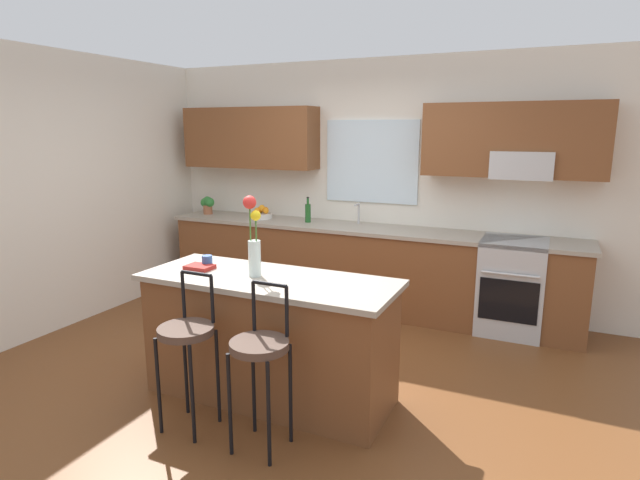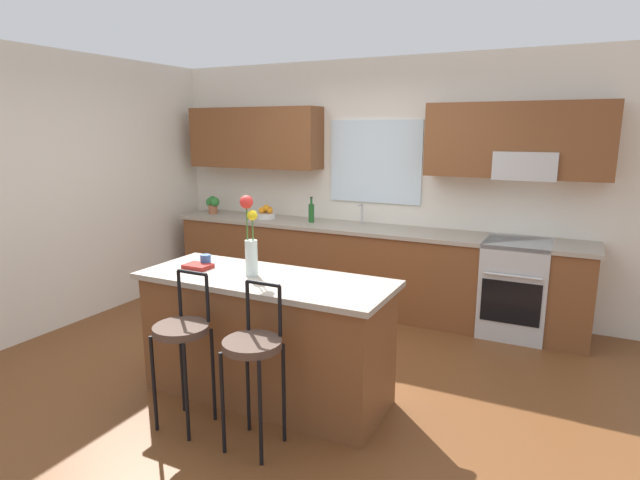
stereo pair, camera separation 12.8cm
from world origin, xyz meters
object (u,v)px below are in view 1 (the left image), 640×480
object	(u,v)px
potted_plant_small	(208,204)
mug_ceramic	(207,261)
kitchen_island	(269,337)
flower_vase	(253,239)
fruit_bowl_oranges	(262,214)
oven_range	(511,286)
bar_stool_middle	(260,352)
bar_stool_near	(187,337)
cookbook	(200,267)
bottle_olive_oil	(308,212)

from	to	relation	value
potted_plant_small	mug_ceramic	bearing A→B (deg)	-53.37
kitchen_island	flower_vase	size ratio (longest dim) A/B	3.22
flower_vase	fruit_bowl_oranges	size ratio (longest dim) A/B	2.41
oven_range	bar_stool_middle	size ratio (longest dim) A/B	0.88
bar_stool_near	mug_ceramic	xyz separation A→B (m)	(-0.29, 0.63, 0.33)
bar_stool_near	potted_plant_small	world-z (taller)	potted_plant_small
bar_stool_near	fruit_bowl_oranges	world-z (taller)	fruit_bowl_oranges
bar_stool_middle	fruit_bowl_oranges	distance (m)	3.15
kitchen_island	flower_vase	distance (m)	0.73
flower_vase	potted_plant_small	distance (m)	2.92
flower_vase	cookbook	distance (m)	0.54
mug_ceramic	fruit_bowl_oranges	distance (m)	2.20
bar_stool_middle	bar_stool_near	bearing A→B (deg)	180.00
oven_range	bar_stool_near	bearing A→B (deg)	-123.59
oven_range	fruit_bowl_oranges	xyz separation A→B (m)	(-2.82, 0.03, 0.52)
bar_stool_near	bar_stool_middle	xyz separation A→B (m)	(0.55, 0.00, 0.00)
flower_vase	mug_ceramic	world-z (taller)	flower_vase
oven_range	cookbook	size ratio (longest dim) A/B	4.60
kitchen_island	bar_stool_near	world-z (taller)	bar_stool_near
kitchen_island	flower_vase	world-z (taller)	flower_vase
flower_vase	bar_stool_middle	bearing A→B (deg)	-55.94
kitchen_island	bar_stool_near	size ratio (longest dim) A/B	1.79
flower_vase	kitchen_island	bearing A→B (deg)	5.97
mug_ceramic	flower_vase	bearing A→B (deg)	-7.68
kitchen_island	cookbook	world-z (taller)	cookbook
oven_range	flower_vase	distance (m)	2.74
flower_vase	bottle_olive_oil	size ratio (longest dim) A/B	2.01
cookbook	bottle_olive_oil	distance (m)	2.15
bar_stool_middle	cookbook	size ratio (longest dim) A/B	5.21
bar_stool_near	flower_vase	size ratio (longest dim) A/B	1.80
bar_stool_near	bar_stool_middle	world-z (taller)	same
bar_stool_near	mug_ceramic	world-z (taller)	bar_stool_near
bar_stool_middle	mug_ceramic	world-z (taller)	bar_stool_middle
bottle_olive_oil	potted_plant_small	size ratio (longest dim) A/B	1.31
bar_stool_middle	flower_vase	xyz separation A→B (m)	(-0.38, 0.56, 0.55)
mug_ceramic	bottle_olive_oil	distance (m)	2.07
oven_range	bar_stool_near	size ratio (longest dim) A/B	0.88
kitchen_island	bar_stool_middle	bearing A→B (deg)	-64.43
mug_ceramic	bottle_olive_oil	world-z (taller)	bottle_olive_oil
oven_range	fruit_bowl_oranges	size ratio (longest dim) A/B	3.83
oven_range	bar_stool_middle	bearing A→B (deg)	-114.59
bar_stool_middle	mug_ceramic	distance (m)	1.10
bar_stool_near	flower_vase	world-z (taller)	flower_vase
fruit_bowl_oranges	oven_range	bearing A→B (deg)	-0.60
kitchen_island	mug_ceramic	xyz separation A→B (m)	(-0.57, 0.05, 0.50)
fruit_bowl_oranges	potted_plant_small	distance (m)	0.78
kitchen_island	bar_stool_near	xyz separation A→B (m)	(-0.28, -0.57, 0.17)
bar_stool_near	potted_plant_small	size ratio (longest dim) A/B	4.73
bottle_olive_oil	fruit_bowl_oranges	bearing A→B (deg)	179.56
oven_range	potted_plant_small	size ratio (longest dim) A/B	4.18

